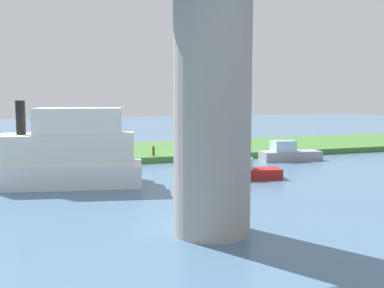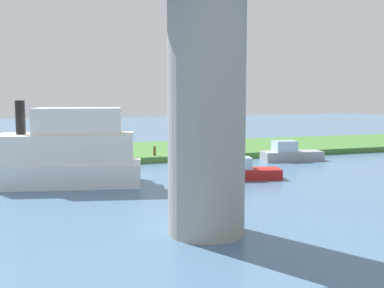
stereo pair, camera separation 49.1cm
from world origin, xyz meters
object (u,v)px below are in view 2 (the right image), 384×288
at_px(motorboat_red, 290,153).
at_px(riverboat_paddlewheel, 62,154).
at_px(marker_buoy, 216,193).
at_px(mooring_post, 155,151).
at_px(motorboat_white, 246,171).
at_px(person_on_bank, 179,143).
at_px(bridge_pylon, 207,105).

bearing_deg(motorboat_red, riverboat_paddlewheel, 14.34).
bearing_deg(marker_buoy, mooring_post, -90.69).
distance_m(mooring_post, motorboat_red, 11.18).
bearing_deg(motorboat_white, person_on_bank, -85.35).
distance_m(bridge_pylon, person_on_bank, 22.43).
bearing_deg(marker_buoy, bridge_pylon, 64.28).
xyz_separation_m(riverboat_paddlewheel, motorboat_white, (-11.24, 1.62, -1.37)).
xyz_separation_m(person_on_bank, marker_buoy, (2.90, 15.91, -0.95)).
distance_m(motorboat_white, motorboat_red, 9.49).
distance_m(bridge_pylon, mooring_post, 19.92).
bearing_deg(motorboat_white, motorboat_red, -138.38).
bearing_deg(bridge_pylon, motorboat_white, -123.07).
xyz_separation_m(riverboat_paddlewheel, motorboat_red, (-18.33, -4.69, -1.28)).
xyz_separation_m(motorboat_white, motorboat_red, (-7.09, -6.30, 0.09)).
distance_m(person_on_bank, motorboat_red, 9.56).
bearing_deg(mooring_post, motorboat_white, 111.40).
distance_m(motorboat_red, marker_buoy, 15.33).
bearing_deg(marker_buoy, motorboat_white, -130.71).
distance_m(bridge_pylon, motorboat_white, 12.68).
bearing_deg(bridge_pylon, motorboat_red, -129.86).
distance_m(mooring_post, riverboat_paddlewheel, 10.87).
distance_m(mooring_post, motorboat_white, 10.04).
bearing_deg(person_on_bank, bridge_pylon, 75.48).
bearing_deg(motorboat_red, mooring_post, -15.80).
bearing_deg(riverboat_paddlewheel, person_on_bank, -136.31).
distance_m(riverboat_paddlewheel, motorboat_white, 11.43).
relative_size(person_on_bank, marker_buoy, 2.78).
height_order(motorboat_red, marker_buoy, motorboat_red).
relative_size(motorboat_red, marker_buoy, 10.31).
bearing_deg(person_on_bank, mooring_post, 37.75).
bearing_deg(riverboat_paddlewheel, marker_buoy, 140.68).
distance_m(riverboat_paddlewheel, marker_buoy, 9.71).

